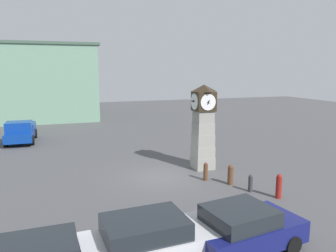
{
  "coord_description": "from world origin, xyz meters",
  "views": [
    {
      "loc": [
        -5.55,
        -16.88,
        5.98
      ],
      "look_at": [
        1.13,
        2.29,
        2.47
      ],
      "focal_mm": 35.0,
      "sensor_mm": 36.0,
      "label": 1
    }
  ],
  "objects_px": {
    "bollard_far_row": "(230,174)",
    "bollard_end_row": "(206,171)",
    "bollard_mid_row": "(250,183)",
    "clock_tower": "(203,127)",
    "bollard_near_tower": "(279,186)",
    "car_by_building": "(244,228)",
    "car_near_tower": "(153,240)",
    "pickup_truck": "(21,131)"
  },
  "relations": [
    {
      "from": "bollard_far_row",
      "to": "pickup_truck",
      "type": "bearing_deg",
      "value": 127.55
    },
    {
      "from": "bollard_near_tower",
      "to": "car_by_building",
      "type": "distance_m",
      "value": 5.24
    },
    {
      "from": "clock_tower",
      "to": "bollard_mid_row",
      "type": "distance_m",
      "value": 4.88
    },
    {
      "from": "clock_tower",
      "to": "bollard_far_row",
      "type": "bearing_deg",
      "value": -87.13
    },
    {
      "from": "pickup_truck",
      "to": "car_by_building",
      "type": "bearing_deg",
      "value": -67.46
    },
    {
      "from": "bollard_mid_row",
      "to": "car_by_building",
      "type": "relative_size",
      "value": 0.21
    },
    {
      "from": "bollard_mid_row",
      "to": "car_by_building",
      "type": "bearing_deg",
      "value": -125.54
    },
    {
      "from": "bollard_mid_row",
      "to": "clock_tower",
      "type": "bearing_deg",
      "value": 97.42
    },
    {
      "from": "bollard_far_row",
      "to": "bollard_end_row",
      "type": "distance_m",
      "value": 1.39
    },
    {
      "from": "clock_tower",
      "to": "car_by_building",
      "type": "distance_m",
      "value": 9.42
    },
    {
      "from": "bollard_mid_row",
      "to": "bollard_end_row",
      "type": "distance_m",
      "value": 2.63
    },
    {
      "from": "car_near_tower",
      "to": "car_by_building",
      "type": "height_order",
      "value": "car_near_tower"
    },
    {
      "from": "car_near_tower",
      "to": "clock_tower",
      "type": "bearing_deg",
      "value": 56.32
    },
    {
      "from": "clock_tower",
      "to": "bollard_end_row",
      "type": "xyz_separation_m",
      "value": [
        -0.8,
        -2.09,
        -2.09
      ]
    },
    {
      "from": "pickup_truck",
      "to": "bollard_mid_row",
      "type": "bearing_deg",
      "value": -53.7
    },
    {
      "from": "clock_tower",
      "to": "bollard_near_tower",
      "type": "xyz_separation_m",
      "value": [
        1.35,
        -5.49,
        -2.01
      ]
    },
    {
      "from": "bollard_near_tower",
      "to": "pickup_truck",
      "type": "bearing_deg",
      "value": 126.17
    },
    {
      "from": "clock_tower",
      "to": "pickup_truck",
      "type": "xyz_separation_m",
      "value": [
        -11.16,
        11.61,
        -1.67
      ]
    },
    {
      "from": "bollard_near_tower",
      "to": "bollard_mid_row",
      "type": "height_order",
      "value": "bollard_near_tower"
    },
    {
      "from": "bollard_mid_row",
      "to": "bollard_end_row",
      "type": "relative_size",
      "value": 0.87
    },
    {
      "from": "clock_tower",
      "to": "bollard_far_row",
      "type": "height_order",
      "value": "clock_tower"
    },
    {
      "from": "car_by_building",
      "to": "car_near_tower",
      "type": "bearing_deg",
      "value": 176.04
    },
    {
      "from": "car_by_building",
      "to": "bollard_near_tower",
      "type": "bearing_deg",
      "value": 39.98
    },
    {
      "from": "bollard_mid_row",
      "to": "car_near_tower",
      "type": "bearing_deg",
      "value": -145.8
    },
    {
      "from": "bollard_mid_row",
      "to": "bollard_far_row",
      "type": "height_order",
      "value": "bollard_far_row"
    },
    {
      "from": "bollard_near_tower",
      "to": "pickup_truck",
      "type": "xyz_separation_m",
      "value": [
        -12.51,
        17.11,
        0.34
      ]
    },
    {
      "from": "bollard_end_row",
      "to": "bollard_near_tower",
      "type": "bearing_deg",
      "value": -57.71
    },
    {
      "from": "bollard_mid_row",
      "to": "car_near_tower",
      "type": "height_order",
      "value": "car_near_tower"
    },
    {
      "from": "car_near_tower",
      "to": "pickup_truck",
      "type": "height_order",
      "value": "pickup_truck"
    },
    {
      "from": "bollard_near_tower",
      "to": "bollard_end_row",
      "type": "bearing_deg",
      "value": 122.29
    },
    {
      "from": "bollard_end_row",
      "to": "car_near_tower",
      "type": "relative_size",
      "value": 0.22
    },
    {
      "from": "bollard_mid_row",
      "to": "bollard_end_row",
      "type": "height_order",
      "value": "bollard_end_row"
    },
    {
      "from": "car_near_tower",
      "to": "car_by_building",
      "type": "bearing_deg",
      "value": -3.96
    },
    {
      "from": "bollard_end_row",
      "to": "bollard_far_row",
      "type": "bearing_deg",
      "value": -46.59
    },
    {
      "from": "bollard_end_row",
      "to": "car_by_building",
      "type": "bearing_deg",
      "value": -105.37
    },
    {
      "from": "bollard_mid_row",
      "to": "car_near_tower",
      "type": "relative_size",
      "value": 0.19
    },
    {
      "from": "bollard_near_tower",
      "to": "bollard_far_row",
      "type": "bearing_deg",
      "value": 116.55
    },
    {
      "from": "clock_tower",
      "to": "bollard_far_row",
      "type": "xyz_separation_m",
      "value": [
        0.16,
        -3.1,
        -2.06
      ]
    },
    {
      "from": "bollard_near_tower",
      "to": "bollard_mid_row",
      "type": "distance_m",
      "value": 1.4
    },
    {
      "from": "bollard_end_row",
      "to": "car_by_building",
      "type": "height_order",
      "value": "car_by_building"
    },
    {
      "from": "bollard_end_row",
      "to": "clock_tower",
      "type": "bearing_deg",
      "value": 69.1
    },
    {
      "from": "bollard_end_row",
      "to": "car_near_tower",
      "type": "bearing_deg",
      "value": -127.14
    }
  ]
}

